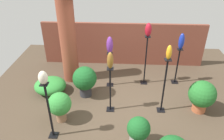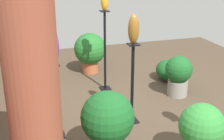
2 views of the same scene
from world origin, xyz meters
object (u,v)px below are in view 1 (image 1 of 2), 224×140
object	(u,v)px
art_vase_ivory	(43,78)
art_vase_amber	(169,52)
pedestal_bronze	(110,92)
potted_plant_mid_left	(85,80)
art_vase_bronze	(110,60)
potted_plant_front_left	(60,105)
pedestal_ruby	(145,63)
pedestal_cobalt	(177,68)
potted_plant_back_center	(138,131)
art_vase_violet	(110,45)
pedestal_violet	(110,71)
pedestal_ivory	(50,113)
art_vase_ruby	(148,30)
potted_plant_mid_right	(202,95)
brick_pillar	(68,41)
art_vase_cobalt	(181,41)
pedestal_amber	(164,88)

from	to	relation	value
art_vase_ivory	art_vase_amber	world-z (taller)	art_vase_amber
pedestal_bronze	potted_plant_mid_left	world-z (taller)	pedestal_bronze
art_vase_bronze	potted_plant_front_left	size ratio (longest dim) A/B	0.54
pedestal_ruby	pedestal_cobalt	distance (m)	1.00
pedestal_cobalt	potted_plant_back_center	distance (m)	2.87
art_vase_violet	pedestal_violet	bearing A→B (deg)	90.00
pedestal_ivory	art_vase_ruby	bearing A→B (deg)	46.36
pedestal_cobalt	potted_plant_mid_right	world-z (taller)	pedestal_cobalt
brick_pillar	pedestal_violet	xyz separation A→B (m)	(1.26, -0.32, -0.81)
art_vase_violet	art_vase_ruby	bearing A→B (deg)	9.69
pedestal_cobalt	art_vase_ruby	xyz separation A→B (m)	(-0.98, -0.09, 1.22)
pedestal_cobalt	art_vase_bronze	xyz separation A→B (m)	(-1.94, -1.42, 0.94)
pedestal_bronze	art_vase_bronze	bearing A→B (deg)	0.00
brick_pillar	potted_plant_mid_right	distance (m)	3.99
pedestal_ivory	art_vase_bronze	size ratio (longest dim) A/B	3.34
pedestal_cobalt	art_vase_ivory	size ratio (longest dim) A/B	4.06
art_vase_amber	potted_plant_mid_right	xyz separation A→B (m)	(0.98, 0.06, -1.19)
art_vase_ruby	potted_plant_mid_right	distance (m)	2.21
brick_pillar	art_vase_bronze	xyz separation A→B (m)	(1.34, -1.48, 0.16)
art_vase_ivory	art_vase_bronze	size ratio (longest dim) A/B	0.67
potted_plant_mid_left	art_vase_cobalt	bearing A→B (deg)	16.84
pedestal_ruby	art_vase_bronze	world-z (taller)	art_vase_bronze
art_vase_violet	potted_plant_mid_right	xyz separation A→B (m)	(2.40, -1.06, -0.85)
pedestal_violet	potted_plant_mid_right	xyz separation A→B (m)	(2.40, -1.06, -0.00)
art_vase_ivory	art_vase_bronze	xyz separation A→B (m)	(1.24, 0.97, -0.10)
pedestal_amber	art_vase_ruby	world-z (taller)	art_vase_ruby
pedestal_ivory	art_vase_ivory	world-z (taller)	art_vase_ivory
pedestal_bronze	art_vase_violet	size ratio (longest dim) A/B	2.50
pedestal_bronze	potted_plant_mid_left	bearing A→B (deg)	141.05
pedestal_bronze	potted_plant_mid_right	size ratio (longest dim) A/B	1.43
pedestal_amber	potted_plant_front_left	size ratio (longest dim) A/B	1.93
art_vase_cobalt	potted_plant_back_center	world-z (taller)	art_vase_cobalt
pedestal_cobalt	pedestal_ivory	bearing A→B (deg)	-142.97
potted_plant_back_center	art_vase_ivory	bearing A→B (deg)	174.80
art_vase_violet	potted_plant_back_center	xyz separation A→B (m)	(0.75, -2.30, -0.93)
pedestal_ruby	art_vase_bronze	xyz separation A→B (m)	(-0.97, -1.34, 0.74)
pedestal_amber	art_vase_ivory	size ratio (longest dim) A/B	5.32
art_vase_cobalt	art_vase_violet	bearing A→B (deg)	-172.50
pedestal_violet	potted_plant_front_left	xyz separation A→B (m)	(-1.09, -1.61, -0.03)
pedestal_amber	art_vase_bronze	world-z (taller)	art_vase_bronze
art_vase_cobalt	potted_plant_front_left	distance (m)	3.76
pedestal_ivory	art_vase_violet	xyz separation A→B (m)	(1.15, 2.13, 0.69)
art_vase_ruby	potted_plant_mid_left	bearing A→B (deg)	-157.04
pedestal_ivory	potted_plant_back_center	world-z (taller)	pedestal_ivory
pedestal_bronze	art_vase_violet	distance (m)	1.39
brick_pillar	pedestal_cobalt	xyz separation A→B (m)	(3.28, -0.06, -0.78)
art_vase_cobalt	pedestal_violet	bearing A→B (deg)	-172.50
pedestal_cobalt	art_vase_amber	bearing A→B (deg)	-114.16
pedestal_bronze	potted_plant_front_left	xyz separation A→B (m)	(-1.18, -0.45, -0.10)
potted_plant_mid_left	art_vase_violet	bearing A→B (deg)	39.52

